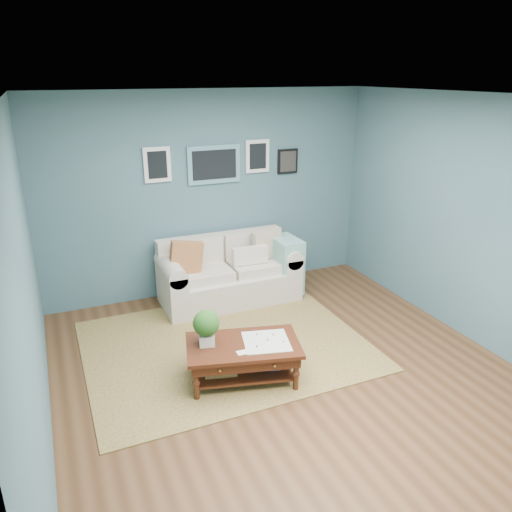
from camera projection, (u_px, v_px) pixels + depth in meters
room_shell at (294, 250)px, 4.57m from camera, size 5.00×5.02×2.70m
area_rug at (225, 345)px, 5.61m from camera, size 3.03×2.42×0.01m
loveseat at (234, 272)px, 6.65m from camera, size 1.84×0.83×0.94m
coffee_table at (237, 350)px, 4.87m from camera, size 1.22×0.89×0.77m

